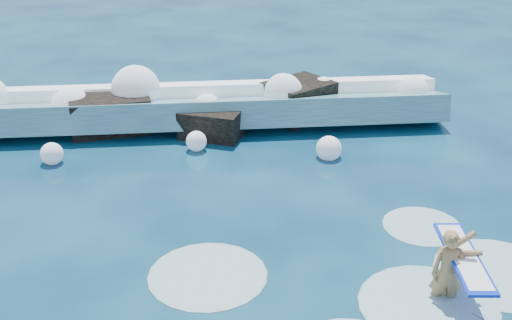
% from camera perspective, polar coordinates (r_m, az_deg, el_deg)
% --- Properties ---
extents(ground, '(200.00, 200.00, 0.00)m').
position_cam_1_polar(ground, '(13.05, -5.80, -8.75)').
color(ground, '#082442').
rests_on(ground, ground).
extents(breaking_wave, '(16.18, 2.60, 1.39)m').
position_cam_1_polar(breaking_wave, '(19.53, -7.30, 4.57)').
color(breaking_wave, teal).
rests_on(breaking_wave, ground).
extents(rock_cluster, '(8.19, 3.29, 1.33)m').
position_cam_1_polar(rock_cluster, '(19.33, -5.08, 4.25)').
color(rock_cluster, black).
rests_on(rock_cluster, ground).
extents(surfer_with_board, '(0.99, 2.87, 1.67)m').
position_cam_1_polar(surfer_with_board, '(12.11, 16.97, -9.29)').
color(surfer_with_board, '#A8824E').
rests_on(surfer_with_board, ground).
extents(wave_spray, '(15.12, 4.16, 1.88)m').
position_cam_1_polar(wave_spray, '(19.33, -9.76, 5.36)').
color(wave_spray, white).
rests_on(wave_spray, ground).
extents(surf_foam, '(9.56, 5.91, 0.13)m').
position_cam_1_polar(surf_foam, '(12.42, 13.19, -11.32)').
color(surf_foam, silver).
rests_on(surf_foam, ground).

